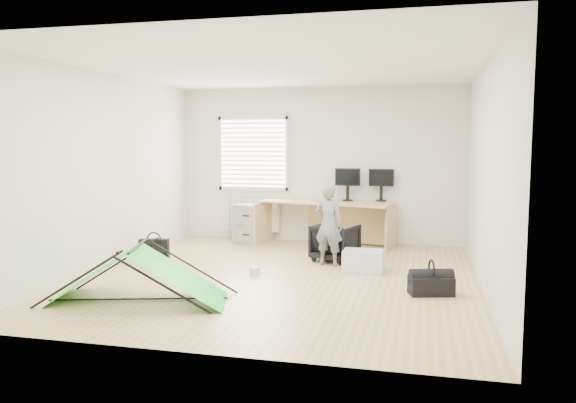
% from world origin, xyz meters
% --- Properties ---
extents(ground, '(5.50, 5.50, 0.00)m').
position_xyz_m(ground, '(0.00, 0.00, 0.00)').
color(ground, tan).
rests_on(ground, ground).
extents(back_wall, '(5.00, 0.02, 2.70)m').
position_xyz_m(back_wall, '(0.00, 2.75, 1.35)').
color(back_wall, silver).
rests_on(back_wall, ground).
extents(window, '(1.20, 0.06, 1.20)m').
position_xyz_m(window, '(-1.20, 2.71, 1.55)').
color(window, silver).
rests_on(window, back_wall).
extents(radiator, '(1.00, 0.12, 0.60)m').
position_xyz_m(radiator, '(-1.20, 2.67, 0.45)').
color(radiator, silver).
rests_on(radiator, back_wall).
extents(desk, '(2.32, 1.15, 0.76)m').
position_xyz_m(desk, '(0.19, 2.35, 0.38)').
color(desk, tan).
rests_on(desk, ground).
extents(filing_cabinet, '(0.56, 0.67, 0.68)m').
position_xyz_m(filing_cabinet, '(-1.15, 2.41, 0.34)').
color(filing_cabinet, '#95979A').
rests_on(filing_cabinet, ground).
extents(monitor_left, '(0.43, 0.10, 0.41)m').
position_xyz_m(monitor_left, '(0.53, 2.53, 0.96)').
color(monitor_left, black).
rests_on(monitor_left, desk).
extents(monitor_right, '(0.43, 0.12, 0.40)m').
position_xyz_m(monitor_right, '(1.09, 2.61, 0.96)').
color(monitor_right, black).
rests_on(monitor_right, desk).
extents(keyboard, '(0.42, 0.19, 0.02)m').
position_xyz_m(keyboard, '(-0.15, 2.27, 0.77)').
color(keyboard, beige).
rests_on(keyboard, desk).
extents(thermos, '(0.07, 0.07, 0.23)m').
position_xyz_m(thermos, '(0.38, 2.36, 0.87)').
color(thermos, pink).
rests_on(thermos, desk).
extents(office_chair, '(0.74, 0.76, 0.55)m').
position_xyz_m(office_chair, '(0.53, 1.19, 0.27)').
color(office_chair, black).
rests_on(office_chair, ground).
extents(person, '(0.49, 0.39, 1.17)m').
position_xyz_m(person, '(0.49, 0.85, 0.59)').
color(person, slate).
rests_on(person, ground).
extents(kite, '(2.14, 1.38, 0.61)m').
position_xyz_m(kite, '(-1.27, -1.43, 0.31)').
color(kite, green).
rests_on(kite, ground).
extents(storage_crate, '(0.53, 0.37, 0.30)m').
position_xyz_m(storage_crate, '(1.01, 0.53, 0.15)').
color(storage_crate, silver).
rests_on(storage_crate, ground).
extents(tote_bag, '(0.32, 0.17, 0.36)m').
position_xyz_m(tote_bag, '(-1.06, 2.29, 0.18)').
color(tote_bag, teal).
rests_on(tote_bag, ground).
extents(laptop_bag, '(0.45, 0.21, 0.33)m').
position_xyz_m(laptop_bag, '(-2.07, 0.54, 0.16)').
color(laptop_bag, black).
rests_on(laptop_bag, ground).
extents(white_box, '(0.13, 0.13, 0.10)m').
position_xyz_m(white_box, '(-0.36, 0.03, 0.05)').
color(white_box, silver).
rests_on(white_box, ground).
extents(duffel_bag, '(0.54, 0.37, 0.22)m').
position_xyz_m(duffel_bag, '(1.89, -0.43, 0.11)').
color(duffel_bag, black).
rests_on(duffel_bag, ground).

